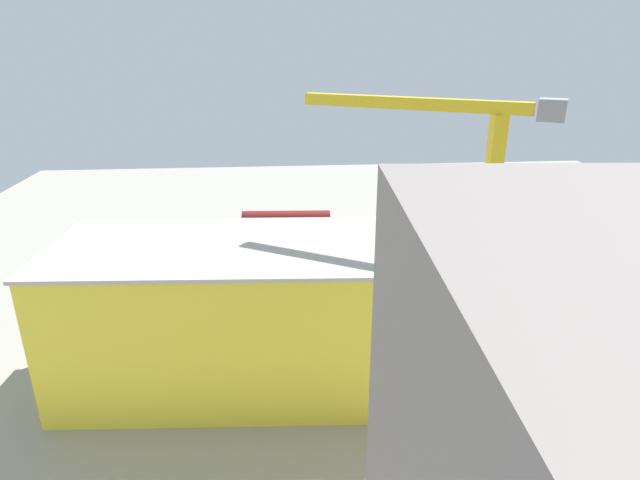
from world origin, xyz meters
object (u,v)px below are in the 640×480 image
(street_tree_2, at_px, (489,267))
(street_tree_4, at_px, (118,284))
(parked_car_2, at_px, (473,270))
(street_tree_0, at_px, (471,275))
(street_tree_3, at_px, (260,270))
(freight_coach_far, at_px, (286,224))
(construction_building, at_px, (248,315))
(street_tree_5, at_px, (323,275))
(parked_car_5, at_px, (368,276))
(passenger_coach, at_px, (566,209))
(traffic_light, at_px, (236,258))
(parked_car_1, at_px, (507,271))
(parked_car_3, at_px, (442,272))
(box_truck_0, at_px, (250,304))
(locomotive, at_px, (466,217))
(street_tree_1, at_px, (176,283))
(parked_car_4, at_px, (403,274))
(parked_car_0, at_px, (541,269))
(tower_crane, at_px, (466,228))
(platform_canopy_near, at_px, (390,224))

(street_tree_2, relative_size, street_tree_4, 1.29)
(parked_car_2, xyz_separation_m, street_tree_0, (4.08, 9.25, 3.37))
(street_tree_3, bearing_deg, freight_coach_far, -99.24)
(construction_building, bearing_deg, street_tree_5, -116.30)
(parked_car_5, bearing_deg, freight_coach_far, -58.24)
(passenger_coach, distance_m, traffic_light, 75.95)
(freight_coach_far, distance_m, street_tree_3, 29.00)
(parked_car_1, relative_size, construction_building, 0.10)
(parked_car_3, height_order, box_truck_0, box_truck_0)
(locomotive, relative_size, parked_car_2, 3.42)
(street_tree_5, bearing_deg, street_tree_1, 0.96)
(parked_car_2, xyz_separation_m, box_truck_0, (38.08, 11.16, 0.89))
(box_truck_0, height_order, street_tree_1, street_tree_1)
(locomotive, xyz_separation_m, freight_coach_far, (39.70, 5.36, 1.33))
(parked_car_4, relative_size, street_tree_3, 0.55)
(street_tree_3, bearing_deg, parked_car_0, -171.41)
(parked_car_1, relative_size, street_tree_0, 0.66)
(passenger_coach, relative_size, parked_car_5, 4.42)
(freight_coach_far, xyz_separation_m, parked_car_3, (-26.30, 21.13, -2.30))
(parked_car_0, relative_size, construction_building, 0.10)
(parked_car_1, xyz_separation_m, box_truck_0, (43.93, 10.37, 0.88))
(parked_car_2, xyz_separation_m, construction_building, (37.45, 26.94, 7.66))
(locomotive, distance_m, street_tree_4, 73.81)
(parked_car_2, distance_m, parked_car_5, 18.67)
(parked_car_0, height_order, construction_building, construction_building)
(street_tree_2, distance_m, traffic_light, 40.87)
(parked_car_0, xyz_separation_m, street_tree_2, (13.35, 8.60, 4.59))
(passenger_coach, relative_size, freight_coach_far, 1.01)
(street_tree_2, xyz_separation_m, traffic_light, (39.65, -9.83, -1.15))
(freight_coach_far, bearing_deg, construction_building, 83.36)
(tower_crane, distance_m, street_tree_4, 51.35)
(platform_canopy_near, xyz_separation_m, street_tree_0, (-7.43, 24.90, -0.19))
(parked_car_4, relative_size, street_tree_2, 0.53)
(street_tree_5, bearing_deg, passenger_coach, -149.09)
(street_tree_1, xyz_separation_m, street_tree_4, (8.58, -0.77, -0.23))
(locomotive, distance_m, passenger_coach, 23.02)
(platform_canopy_near, bearing_deg, box_truck_0, 45.27)
(platform_canopy_near, xyz_separation_m, street_tree_3, (25.04, 23.53, 1.30))
(parked_car_3, height_order, street_tree_5, street_tree_5)
(parked_car_0, bearing_deg, construction_building, 28.05)
(construction_building, bearing_deg, street_tree_1, -53.95)
(street_tree_0, bearing_deg, street_tree_2, -177.41)
(street_tree_3, relative_size, traffic_light, 1.28)
(parked_car_0, relative_size, parked_car_1, 1.01)
(tower_crane, bearing_deg, parked_car_5, -81.13)
(parked_car_1, height_order, street_tree_1, street_tree_1)
(platform_canopy_near, xyz_separation_m, locomotive, (-19.30, -10.34, -2.55))
(box_truck_0, bearing_deg, parked_car_3, -161.81)
(street_tree_5, bearing_deg, parked_car_1, -166.66)
(passenger_coach, xyz_separation_m, tower_crane, (44.77, 56.58, 16.57))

